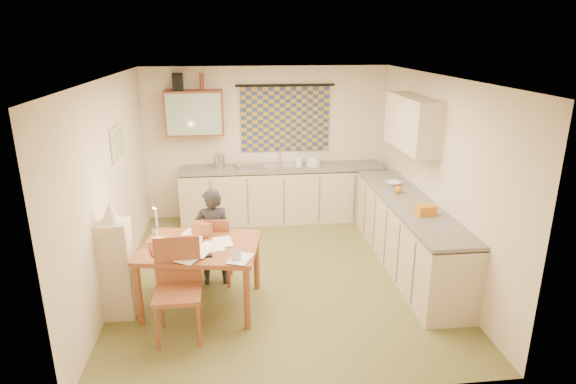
{
  "coord_description": "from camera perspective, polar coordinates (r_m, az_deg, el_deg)",
  "views": [
    {
      "loc": [
        -0.52,
        -5.61,
        2.95
      ],
      "look_at": [
        0.12,
        0.2,
        1.05
      ],
      "focal_mm": 30.0,
      "sensor_mm": 36.0,
      "label": 1
    }
  ],
  "objects": [
    {
      "name": "framed_print",
      "position": [
        6.31,
        -19.56,
        5.52
      ],
      "size": [
        0.04,
        0.5,
        0.4
      ],
      "primitive_type": "cube",
      "color": "beige",
      "rests_on": "wall_left"
    },
    {
      "name": "mixing_bowl",
      "position": [
        7.91,
        3.0,
        3.7
      ],
      "size": [
        0.3,
        0.3,
        0.16
      ],
      "primitive_type": "cylinder",
      "rotation": [
        0.0,
        0.0,
        0.29
      ],
      "color": "white",
      "rests_on": "counter_back"
    },
    {
      "name": "wall_cabinet",
      "position": [
        7.8,
        -11.02,
        9.2
      ],
      "size": [
        0.9,
        0.34,
        0.7
      ],
      "primitive_type": "cube",
      "color": "brown",
      "rests_on": "wall_back"
    },
    {
      "name": "lampshade",
      "position": [
        5.31,
        -20.34,
        -2.26
      ],
      "size": [
        0.2,
        0.2,
        0.22
      ],
      "primitive_type": "cone",
      "color": "beige",
      "rests_on": "shelf_stand"
    },
    {
      "name": "person",
      "position": [
        5.95,
        -8.86,
        -5.28
      ],
      "size": [
        0.48,
        0.34,
        1.24
      ],
      "primitive_type": "imported",
      "rotation": [
        0.0,
        0.0,
        3.19
      ],
      "color": "black",
      "rests_on": "floor"
    },
    {
      "name": "fruit_orange",
      "position": [
        6.68,
        12.95,
        0.28
      ],
      "size": [
        0.1,
        0.1,
        0.1
      ],
      "primitive_type": "sphere",
      "color": "orange",
      "rests_on": "counter_right"
    },
    {
      "name": "letter_rack",
      "position": [
        5.64,
        -10.17,
        -4.39
      ],
      "size": [
        0.24,
        0.19,
        0.16
      ],
      "primitive_type": "cube",
      "rotation": [
        0.0,
        0.0,
        -0.47
      ],
      "color": "brown",
      "rests_on": "dining_table"
    },
    {
      "name": "wall_cabinet_glass",
      "position": [
        7.63,
        -11.11,
        9.0
      ],
      "size": [
        0.84,
        0.02,
        0.64
      ],
      "primitive_type": "cube",
      "color": "#99B2A5",
      "rests_on": "wall_back"
    },
    {
      "name": "dish_rack",
      "position": [
        7.82,
        -4.84,
        3.12
      ],
      "size": [
        0.41,
        0.37,
        0.06
      ],
      "primitive_type": "cube",
      "rotation": [
        0.0,
        0.0,
        0.22
      ],
      "color": "silver",
      "rests_on": "counter_back"
    },
    {
      "name": "curtain_rod",
      "position": [
        7.89,
        -0.32,
        12.55
      ],
      "size": [
        1.6,
        0.04,
        0.04
      ],
      "primitive_type": "cylinder",
      "rotation": [
        0.0,
        1.57,
        0.0
      ],
      "color": "black",
      "rests_on": "wall_back"
    },
    {
      "name": "book",
      "position": [
        5.44,
        -14.7,
        -6.4
      ],
      "size": [
        0.2,
        0.27,
        0.02
      ],
      "primitive_type": "imported",
      "rotation": [
        0.0,
        0.0,
        -0.02
      ],
      "color": "orange",
      "rests_on": "dining_table"
    },
    {
      "name": "candle_holder",
      "position": [
        5.56,
        -15.41,
        -5.01
      ],
      "size": [
        0.07,
        0.07,
        0.18
      ],
      "primitive_type": "cylinder",
      "rotation": [
        0.0,
        0.0,
        -0.3
      ],
      "color": "silver",
      "rests_on": "dining_table"
    },
    {
      "name": "ceiling",
      "position": [
        5.65,
        -1.05,
        13.52
      ],
      "size": [
        4.0,
        4.5,
        0.02
      ],
      "primitive_type": "cube",
      "color": "white",
      "rests_on": "floor"
    },
    {
      "name": "floor",
      "position": [
        6.37,
        -0.92,
        -9.72
      ],
      "size": [
        4.0,
        4.5,
        0.02
      ],
      "primitive_type": "cube",
      "color": "brown",
      "rests_on": "ground"
    },
    {
      "name": "upper_cabinet_right",
      "position": [
        6.68,
        14.51,
        7.96
      ],
      "size": [
        0.34,
        1.3,
        0.7
      ],
      "primitive_type": "cube",
      "color": "beige",
      "rests_on": "wall_right"
    },
    {
      "name": "orange_bag",
      "position": [
        5.95,
        16.01,
        -2.08
      ],
      "size": [
        0.23,
        0.18,
        0.12
      ],
      "primitive_type": "cube",
      "rotation": [
        0.0,
        0.0,
        0.08
      ],
      "color": "orange",
      "rests_on": "counter_right"
    },
    {
      "name": "magazine",
      "position": [
        5.36,
        -15.99,
        -6.85
      ],
      "size": [
        0.34,
        0.36,
        0.02
      ],
      "primitive_type": "imported",
      "rotation": [
        0.0,
        0.0,
        0.3
      ],
      "color": "maroon",
      "rests_on": "dining_table"
    },
    {
      "name": "candle_flame",
      "position": [
        5.45,
        -15.66,
        -1.85
      ],
      "size": [
        0.02,
        0.02,
        0.02
      ],
      "primitive_type": "sphere",
      "color": "#FFCC66",
      "rests_on": "dining_table"
    },
    {
      "name": "print_canvas",
      "position": [
        6.3,
        -19.34,
        5.54
      ],
      "size": [
        0.01,
        0.42,
        0.32
      ],
      "primitive_type": "cube",
      "color": "beige",
      "rests_on": "wall_left"
    },
    {
      "name": "dining_table",
      "position": [
        5.59,
        -10.19,
        -9.71
      ],
      "size": [
        1.41,
        1.16,
        0.75
      ],
      "rotation": [
        0.0,
        0.0,
        -0.17
      ],
      "color": "brown",
      "rests_on": "floor"
    },
    {
      "name": "chair_far",
      "position": [
        6.12,
        -8.58,
        -8.15
      ],
      "size": [
        0.43,
        0.43,
        0.89
      ],
      "rotation": [
        0.0,
        0.0,
        3.07
      ],
      "color": "brown",
      "rests_on": "floor"
    },
    {
      "name": "shelf_stand",
      "position": [
        5.57,
        -19.6,
        -8.67
      ],
      "size": [
        0.32,
        0.3,
        1.1
      ],
      "primitive_type": "cube",
      "color": "beige",
      "rests_on": "floor"
    },
    {
      "name": "bowl",
      "position": [
        7.03,
        12.37,
        1.02
      ],
      "size": [
        0.3,
        0.3,
        0.05
      ],
      "primitive_type": "imported",
      "rotation": [
        0.0,
        0.0,
        0.19
      ],
      "color": "white",
      "rests_on": "counter_right"
    },
    {
      "name": "counter_right",
      "position": [
        6.57,
        14.0,
        -4.92
      ],
      "size": [
        0.62,
        2.95,
        0.92
      ],
      "color": "beige",
      "rests_on": "floor"
    },
    {
      "name": "eyeglasses",
      "position": [
        5.14,
        -9.67,
        -7.53
      ],
      "size": [
        0.13,
        0.06,
        0.02
      ],
      "primitive_type": "cube",
      "rotation": [
        0.0,
        0.0,
        0.14
      ],
      "color": "black",
      "rests_on": "dining_table"
    },
    {
      "name": "wall_back",
      "position": [
        8.07,
        -2.49,
        5.82
      ],
      "size": [
        4.0,
        0.02,
        2.5
      ],
      "primitive_type": "cube",
      "color": "#F2DFC3",
      "rests_on": "floor"
    },
    {
      "name": "bottle_green",
      "position": [
        7.76,
        -12.56,
        12.63
      ],
      "size": [
        0.08,
        0.08,
        0.26
      ],
      "primitive_type": "cylinder",
      "rotation": [
        0.0,
        0.0,
        0.08
      ],
      "color": "#195926",
      "rests_on": "wall_cabinet"
    },
    {
      "name": "wall_front",
      "position": [
        3.79,
        2.26,
        -8.68
      ],
      "size": [
        4.0,
        0.02,
        2.5
      ],
      "primitive_type": "cube",
      "color": "#F2DFC3",
      "rests_on": "floor"
    },
    {
      "name": "kettle",
      "position": [
        7.8,
        -8.15,
        3.65
      ],
      "size": [
        0.19,
        0.19,
        0.24
      ],
      "primitive_type": "cylinder",
      "rotation": [
        0.0,
        0.0,
        0.05
      ],
      "color": "silver",
      "rests_on": "counter_back"
    },
    {
      "name": "bottle_brown",
      "position": [
        7.73,
        -10.18,
        12.76
      ],
      "size": [
        0.08,
        0.08,
        0.26
      ],
      "primitive_type": "cylinder",
      "rotation": [
        0.0,
        0.0,
        -0.19
      ],
      "color": "brown",
      "rests_on": "wall_cabinet"
    },
    {
      "name": "papers",
      "position": [
        5.39,
        -11.16,
        -6.32
      ],
      "size": [
        1.08,
        1.07,
        0.03
      ],
      "rotation": [
        0.0,
        0.0,
        -0.17
      ],
      "color": "white",
      "rests_on": "dining_table"
    },
    {
      "name": "candle",
      "position": [
        5.5,
        -15.35,
        -2.99
      ],
      "size": [
        0.02,
        0.02,
        0.22
      ],
      "primitive_type": "cylinder",
      "rotation": [
        0.0,
        0.0,
        0.04
      ],
      "color": "white",
      "rests_on": "dining_table"
    },
    {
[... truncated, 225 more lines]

